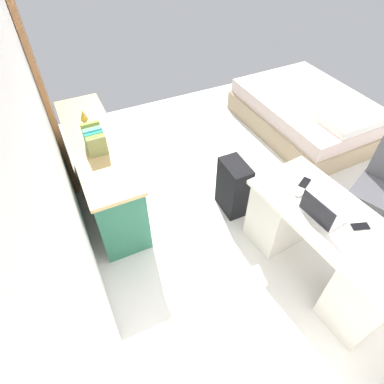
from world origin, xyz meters
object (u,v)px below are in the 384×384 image
bed (308,113)px  cell_phone_by_mouse (305,182)px  laptop (320,213)px  credenza (102,170)px  suitcase_black (233,187)px  computer_mouse (299,193)px  desk (324,245)px  office_chair (380,194)px  figurine_small (83,115)px  cell_phone_near_laptop (360,226)px

bed → cell_phone_by_mouse: (-1.44, 1.37, 0.49)m
laptop → cell_phone_by_mouse: 0.39m
bed → laptop: (-1.80, 1.52, 0.54)m
credenza → cell_phone_by_mouse: bearing=-130.7°
bed → suitcase_black: (-0.87, 1.71, 0.07)m
laptop → computer_mouse: size_ratio=3.31×
desk → office_chair: size_ratio=1.60×
desk → figurine_small: 2.67m
office_chair → cell_phone_near_laptop: size_ratio=6.91×
bed → cell_phone_near_laptop: 2.45m
suitcase_black → cell_phone_near_laptop: size_ratio=4.54×
office_chair → bed: size_ratio=0.49×
computer_mouse → figurine_small: bearing=31.7°
suitcase_black → credenza: bearing=58.4°
cell_phone_near_laptop → suitcase_black: bearing=39.1°
cell_phone_near_laptop → laptop: bearing=65.0°
suitcase_black → cell_phone_by_mouse: bearing=-148.5°
desk → suitcase_black: desk is taller
laptop → office_chair: bearing=-81.6°
desk → laptop: size_ratio=4.53×
computer_mouse → cell_phone_by_mouse: size_ratio=0.74×
credenza → desk: bearing=-139.7°
office_chair → credenza: 2.83m
bed → computer_mouse: size_ratio=19.34×
credenza → figurine_small: 0.60m
desk → computer_mouse: computer_mouse is taller
credenza → cell_phone_by_mouse: size_ratio=13.24×
credenza → suitcase_black: credenza is taller
credenza → computer_mouse: credenza is taller
laptop → cell_phone_by_mouse: bearing=-22.7°
suitcase_black → cell_phone_near_laptop: bearing=-159.5°
credenza → suitcase_black: 1.41m
credenza → laptop: laptop is taller
figurine_small → credenza: bearing=-179.8°
cell_phone_by_mouse → figurine_small: figurine_small is taller
bed → laptop: 2.42m
computer_mouse → cell_phone_by_mouse: (0.09, -0.13, -0.01)m
suitcase_black → cell_phone_by_mouse: size_ratio=4.54×
office_chair → credenza: office_chair is taller
computer_mouse → figurine_small: size_ratio=0.91×
suitcase_black → cell_phone_near_laptop: 1.29m
computer_mouse → laptop: bearing=171.0°
credenza → laptop: bearing=-140.4°
bed → figurine_small: bearing=84.5°
bed → laptop: bearing=139.9°
suitcase_black → computer_mouse: computer_mouse is taller
desk → figurine_small: bearing=34.6°
office_chair → computer_mouse: office_chair is taller
credenza → computer_mouse: 2.02m
office_chair → credenza: (1.53, 2.38, -0.02)m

